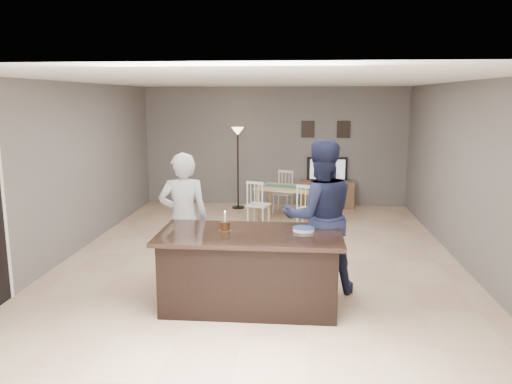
# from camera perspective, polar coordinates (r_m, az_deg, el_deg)

# --- Properties ---
(floor) EXTENTS (8.00, 8.00, 0.00)m
(floor) POSITION_cam_1_polar(r_m,az_deg,el_deg) (7.84, 0.63, -7.52)
(floor) COLOR tan
(floor) RESTS_ON ground
(room_shell) EXTENTS (8.00, 8.00, 8.00)m
(room_shell) POSITION_cam_1_polar(r_m,az_deg,el_deg) (7.48, 0.66, 4.77)
(room_shell) COLOR slate
(room_shell) RESTS_ON floor
(kitchen_island) EXTENTS (2.15, 1.10, 0.90)m
(kitchen_island) POSITION_cam_1_polar(r_m,az_deg,el_deg) (5.99, -0.67, -8.78)
(kitchen_island) COLOR black
(kitchen_island) RESTS_ON floor
(tv_console) EXTENTS (1.20, 0.40, 0.60)m
(tv_console) POSITION_cam_1_polar(r_m,az_deg,el_deg) (11.42, 8.09, -0.24)
(tv_console) COLOR brown
(tv_console) RESTS_ON floor
(television) EXTENTS (0.91, 0.12, 0.53)m
(television) POSITION_cam_1_polar(r_m,az_deg,el_deg) (11.39, 8.15, 2.61)
(television) COLOR black
(television) RESTS_ON tv_console
(tv_screen_glow) EXTENTS (0.78, 0.00, 0.78)m
(tv_screen_glow) POSITION_cam_1_polar(r_m,az_deg,el_deg) (11.31, 8.17, 2.58)
(tv_screen_glow) COLOR #CC6416
(tv_screen_glow) RESTS_ON tv_console
(picture_frames) EXTENTS (1.10, 0.02, 0.38)m
(picture_frames) POSITION_cam_1_polar(r_m,az_deg,el_deg) (11.43, 7.98, 7.11)
(picture_frames) COLOR black
(picture_frames) RESTS_ON room_shell
(woman) EXTENTS (0.72, 0.55, 1.76)m
(woman) POSITION_cam_1_polar(r_m,az_deg,el_deg) (6.67, -8.26, -3.04)
(woman) COLOR #B1B2B6
(woman) RESTS_ON floor
(man) EXTENTS (1.08, 0.92, 1.95)m
(man) POSITION_cam_1_polar(r_m,az_deg,el_deg) (6.35, 7.29, -2.82)
(man) COLOR #1A1F3B
(man) RESTS_ON floor
(birthday_cake) EXTENTS (0.15, 0.15, 0.24)m
(birthday_cake) POSITION_cam_1_polar(r_m,az_deg,el_deg) (5.96, -3.55, -3.88)
(birthday_cake) COLOR gold
(birthday_cake) RESTS_ON kitchen_island
(plate_stack) EXTENTS (0.26, 0.26, 0.04)m
(plate_stack) POSITION_cam_1_polar(r_m,az_deg,el_deg) (5.96, 5.46, -4.25)
(plate_stack) COLOR white
(plate_stack) RESTS_ON kitchen_island
(dining_table) EXTENTS (1.87, 2.03, 0.90)m
(dining_table) POSITION_cam_1_polar(r_m,az_deg,el_deg) (10.00, 4.42, -0.15)
(dining_table) COLOR tan
(dining_table) RESTS_ON floor
(floor_lamp) EXTENTS (0.27, 0.27, 1.81)m
(floor_lamp) POSITION_cam_1_polar(r_m,az_deg,el_deg) (11.05, -2.10, 5.29)
(floor_lamp) COLOR black
(floor_lamp) RESTS_ON floor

